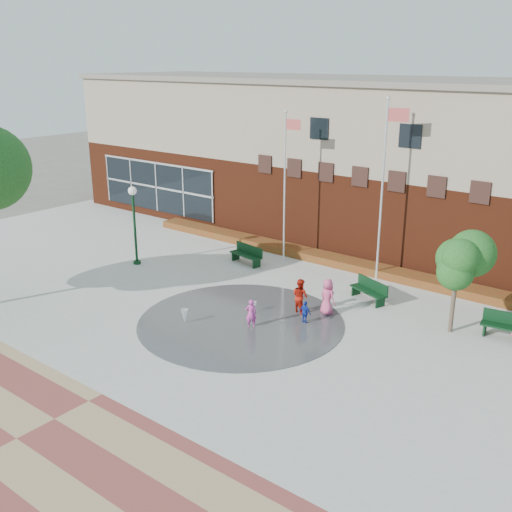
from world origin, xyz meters
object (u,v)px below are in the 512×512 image
Objects in this scene: flagpole_right at (384,181)px; flagpole_left at (285,180)px; bench_left at (246,258)px; child_splash at (251,314)px.

flagpole_left is at bearing 176.04° from flagpole_right.
flagpole_right reaches higher than bench_left.
flagpole_right is at bearing 28.89° from bench_left.
flagpole_left is 6.54× the size of child_splash.
flagpole_right is (5.17, 0.57, 0.47)m from flagpole_left.
flagpole_left reaches higher than child_splash.
child_splash is (-1.41, -8.11, -4.24)m from flagpole_right.
flagpole_left is 5.23m from flagpole_right.
flagpole_right is 8.17m from bench_left.
child_splash is (3.76, -7.54, -3.76)m from flagpole_left.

